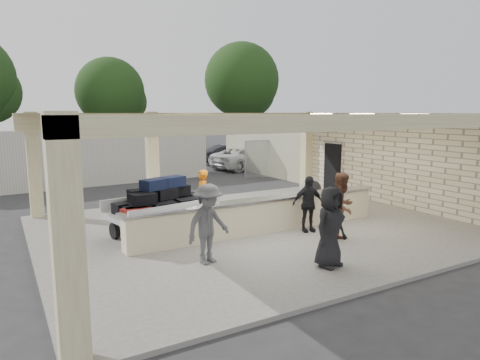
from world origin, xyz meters
TOP-DOWN VIEW (x-y plane):
  - ground at (0.00, 0.00)m, footprint 120.00×120.00m
  - pavilion at (0.21, 0.66)m, footprint 12.01×10.00m
  - baggage_counter at (0.00, -0.50)m, footprint 8.20×0.58m
  - luggage_cart at (-2.71, 0.52)m, footprint 3.07×2.22m
  - drum_fan at (3.95, 2.15)m, footprint 0.84×0.50m
  - baggage_handler at (-1.14, 1.13)m, footprint 0.51×0.69m
  - passenger_a at (1.37, -2.31)m, footprint 0.98×0.64m
  - passenger_b at (1.16, -1.13)m, footprint 1.01×0.56m
  - passenger_c at (-2.48, -2.09)m, footprint 1.26×0.76m
  - passenger_d at (-0.21, -3.63)m, footprint 0.94×0.54m
  - car_white_a at (7.18, 12.29)m, footprint 5.28×3.35m
  - car_white_b at (13.08, 13.16)m, footprint 4.57×3.04m
  - car_dark at (7.32, 14.92)m, footprint 4.11×1.69m
  - container_white at (-2.87, 11.54)m, footprint 12.78×3.44m
  - fence at (11.00, 9.00)m, footprint 12.06×0.06m
  - tree_mid at (2.32, 26.16)m, footprint 6.00×5.60m
  - tree_right at (14.32, 25.16)m, footprint 7.20×7.00m
  - adjacent_building at (9.50, 10.00)m, footprint 6.00×8.00m

SIDE VIEW (x-z plane):
  - ground at x=0.00m, z-range 0.00..0.00m
  - drum_fan at x=3.95m, z-range 0.13..1.02m
  - baggage_counter at x=0.00m, z-range 0.10..1.08m
  - car_dark at x=7.32m, z-range 0.00..1.34m
  - car_white_b at x=13.08m, z-range 0.00..1.35m
  - car_white_a at x=7.18m, z-range 0.00..1.40m
  - passenger_b at x=1.16m, z-range 0.10..1.73m
  - baggage_handler at x=-1.14m, z-range 0.10..1.79m
  - luggage_cart at x=-2.71m, z-range 0.17..1.81m
  - passenger_d at x=-0.21m, z-range 0.10..1.92m
  - passenger_c at x=-2.48m, z-range 0.10..1.94m
  - passenger_a at x=1.37m, z-range 0.10..1.96m
  - fence at x=11.00m, z-range 0.04..2.07m
  - pavilion at x=0.21m, z-range -0.43..3.12m
  - container_white at x=-2.87m, z-range 0.00..2.74m
  - adjacent_building at x=9.50m, z-range 0.00..3.20m
  - tree_mid at x=2.32m, z-range 0.96..8.96m
  - tree_right at x=14.32m, z-range 1.21..11.21m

